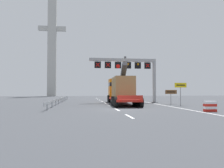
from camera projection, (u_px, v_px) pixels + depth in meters
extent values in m
plane|color=#424449|center=(121.00, 109.00, 21.23)|extent=(112.00, 112.00, 0.00)
cube|color=silver|center=(129.00, 116.00, 15.22)|extent=(0.20, 2.60, 0.01)
cube|color=silver|center=(117.00, 110.00, 20.62)|extent=(0.20, 2.60, 0.01)
cube|color=silver|center=(110.00, 106.00, 26.02)|extent=(0.20, 2.60, 0.01)
cube|color=silver|center=(105.00, 103.00, 31.42)|extent=(0.20, 2.60, 0.01)
cube|color=silver|center=(102.00, 101.00, 36.82)|extent=(0.20, 2.60, 0.01)
cube|color=silver|center=(100.00, 100.00, 42.22)|extent=(0.20, 2.60, 0.01)
cube|color=silver|center=(98.00, 99.00, 47.62)|extent=(0.20, 2.60, 0.01)
cube|color=silver|center=(96.00, 98.00, 53.02)|extent=(0.20, 2.60, 0.01)
cube|color=silver|center=(147.00, 102.00, 33.93)|extent=(0.20, 63.00, 0.01)
cube|color=#9EA0A5|center=(154.00, 81.00, 34.07)|extent=(0.40, 0.40, 6.78)
cube|color=slate|center=(154.00, 102.00, 33.96)|extent=(0.90, 0.90, 0.08)
cube|color=#9EA0A5|center=(123.00, 60.00, 33.51)|extent=(10.33, 0.44, 0.44)
cube|color=#4C4C51|center=(125.00, 57.00, 33.57)|extent=(0.28, 0.40, 0.28)
cube|color=black|center=(147.00, 66.00, 34.00)|extent=(0.95, 0.24, 0.98)
cube|color=#9EA0A5|center=(147.00, 62.00, 34.02)|extent=(0.08, 0.08, 0.16)
cube|color=red|center=(148.00, 66.00, 33.87)|extent=(0.58, 0.02, 0.58)
cube|color=red|center=(148.00, 66.00, 33.87)|extent=(0.58, 0.02, 0.58)
cube|color=black|center=(138.00, 65.00, 33.79)|extent=(0.95, 0.24, 0.98)
cube|color=#9EA0A5|center=(138.00, 62.00, 33.81)|extent=(0.08, 0.08, 0.16)
cone|color=orange|center=(138.00, 65.00, 33.67)|extent=(0.34, 0.34, 0.34)
cube|color=black|center=(128.00, 65.00, 33.59)|extent=(0.95, 0.24, 0.98)
cube|color=#9EA0A5|center=(128.00, 62.00, 33.60)|extent=(0.08, 0.08, 0.16)
cone|color=orange|center=(128.00, 65.00, 33.46)|extent=(0.34, 0.34, 0.34)
cube|color=black|center=(118.00, 65.00, 33.38)|extent=(0.95, 0.24, 0.98)
cube|color=#9EA0A5|center=(118.00, 62.00, 33.40)|extent=(0.08, 0.08, 0.16)
cone|color=red|center=(118.00, 66.00, 33.25)|extent=(0.61, 0.02, 0.61)
cube|color=black|center=(108.00, 65.00, 33.18)|extent=(0.95, 0.24, 0.98)
cube|color=#9EA0A5|center=(108.00, 61.00, 33.19)|extent=(0.08, 0.08, 0.16)
cube|color=red|center=(108.00, 65.00, 33.05)|extent=(0.58, 0.02, 0.58)
cube|color=red|center=(108.00, 65.00, 33.05)|extent=(0.58, 0.02, 0.58)
cube|color=black|center=(98.00, 65.00, 32.97)|extent=(0.95, 0.24, 0.98)
cube|color=#9EA0A5|center=(98.00, 61.00, 32.99)|extent=(0.08, 0.08, 0.16)
cube|color=red|center=(98.00, 65.00, 32.84)|extent=(0.58, 0.02, 0.58)
cube|color=red|center=(98.00, 65.00, 32.84)|extent=(0.58, 0.02, 0.58)
cube|color=red|center=(123.00, 99.00, 27.65)|extent=(3.28, 10.52, 0.24)
cube|color=red|center=(130.00, 98.00, 22.40)|extent=(2.66, 0.20, 0.44)
cylinder|color=black|center=(116.00, 103.00, 23.05)|extent=(0.37, 1.11, 1.10)
cylinder|color=black|center=(141.00, 102.00, 23.28)|extent=(0.37, 1.11, 1.10)
cylinder|color=black|center=(115.00, 102.00, 24.09)|extent=(0.37, 1.11, 1.10)
cylinder|color=black|center=(139.00, 102.00, 24.32)|extent=(0.37, 1.11, 1.10)
cylinder|color=black|center=(114.00, 102.00, 25.14)|extent=(0.37, 1.11, 1.10)
cylinder|color=black|center=(137.00, 101.00, 25.37)|extent=(0.37, 1.11, 1.10)
cylinder|color=black|center=(113.00, 101.00, 26.18)|extent=(0.37, 1.11, 1.10)
cylinder|color=black|center=(136.00, 101.00, 26.41)|extent=(0.37, 1.11, 1.10)
cylinder|color=black|center=(113.00, 101.00, 27.23)|extent=(0.37, 1.11, 1.10)
cylinder|color=black|center=(134.00, 101.00, 27.46)|extent=(0.37, 1.11, 1.10)
cube|color=orange|center=(117.00, 89.00, 34.76)|extent=(2.72, 3.32, 3.10)
cube|color=black|center=(117.00, 85.00, 34.78)|extent=(2.75, 3.34, 0.60)
cylinder|color=black|center=(109.00, 98.00, 35.48)|extent=(0.39, 1.11, 1.10)
cylinder|color=black|center=(124.00, 98.00, 35.70)|extent=(0.39, 1.11, 1.10)
cylinder|color=black|center=(109.00, 99.00, 33.49)|extent=(0.39, 1.11, 1.10)
cylinder|color=black|center=(126.00, 99.00, 33.71)|extent=(0.39, 1.11, 1.10)
cube|color=#9E7A47|center=(123.00, 88.00, 28.09)|extent=(2.65, 5.83, 2.70)
cube|color=#2D2D33|center=(124.00, 72.00, 27.30)|extent=(0.70, 2.97, 2.29)
cube|color=red|center=(121.00, 101.00, 22.27)|extent=(0.20, 0.07, 0.12)
cube|color=red|center=(140.00, 100.00, 22.44)|extent=(0.20, 0.07, 0.12)
cylinder|color=#9EA0A5|center=(180.00, 94.00, 26.91)|extent=(0.10, 0.10, 2.77)
cube|color=yellow|center=(181.00, 85.00, 26.89)|extent=(1.51, 0.06, 0.57)
cube|color=black|center=(181.00, 85.00, 26.86)|extent=(1.09, 0.01, 0.12)
cylinder|color=#9EA0A5|center=(171.00, 97.00, 29.37)|extent=(0.10, 0.10, 1.91)
cube|color=brown|center=(171.00, 92.00, 29.33)|extent=(1.61, 0.06, 0.53)
cube|color=black|center=(171.00, 92.00, 29.30)|extent=(1.16, 0.01, 0.12)
cube|color=red|center=(210.00, 110.00, 18.71)|extent=(1.04, 0.59, 0.23)
cube|color=white|center=(210.00, 108.00, 18.71)|extent=(1.04, 0.59, 0.22)
cube|color=red|center=(210.00, 105.00, 18.72)|extent=(1.04, 0.59, 0.23)
cube|color=white|center=(210.00, 102.00, 18.73)|extent=(1.04, 0.59, 0.23)
cube|color=#999EA3|center=(61.00, 99.00, 32.63)|extent=(0.04, 28.85, 0.32)
cube|color=#999EA3|center=(47.00, 107.00, 19.93)|extent=(0.10, 0.10, 0.60)
cube|color=#999EA3|center=(52.00, 105.00, 23.10)|extent=(0.10, 0.10, 0.60)
cube|color=#999EA3|center=(56.00, 103.00, 26.28)|extent=(0.10, 0.10, 0.60)
cube|color=#999EA3|center=(59.00, 102.00, 29.45)|extent=(0.10, 0.10, 0.60)
cube|color=#999EA3|center=(61.00, 101.00, 32.63)|extent=(0.10, 0.10, 0.60)
cube|color=#999EA3|center=(63.00, 100.00, 35.80)|extent=(0.10, 0.10, 0.60)
cube|color=#999EA3|center=(65.00, 99.00, 38.98)|extent=(0.10, 0.10, 0.60)
cube|color=#999EA3|center=(66.00, 99.00, 42.15)|extent=(0.10, 0.10, 0.60)
cube|color=#999EA3|center=(67.00, 98.00, 45.33)|extent=(0.10, 0.10, 0.60)
cube|color=#B7B7B2|center=(52.00, 42.00, 72.90)|extent=(2.80, 2.00, 36.49)
cube|color=#B7B7B2|center=(52.00, 29.00, 73.04)|extent=(9.00, 1.60, 1.40)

